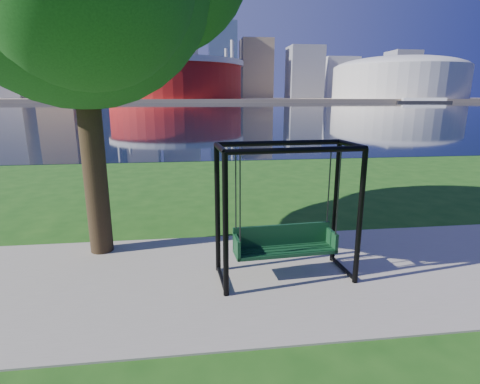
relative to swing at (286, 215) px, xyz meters
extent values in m
plane|color=#1E5114|center=(-0.60, 0.57, -1.16)|extent=(900.00, 900.00, 0.00)
cube|color=#9E937F|center=(-0.60, 0.07, -1.14)|extent=(120.00, 4.00, 0.03)
cube|color=black|center=(-0.60, 102.57, -1.15)|extent=(900.00, 180.00, 0.02)
cube|color=#937F60|center=(-0.60, 306.57, -0.16)|extent=(900.00, 228.00, 2.00)
cylinder|color=maroon|center=(-10.60, 235.57, 11.84)|extent=(80.00, 80.00, 22.00)
cylinder|color=silver|center=(-10.60, 235.57, 21.34)|extent=(83.00, 83.00, 3.00)
cylinder|color=silver|center=(22.31, 254.57, 16.84)|extent=(2.00, 2.00, 32.00)
cylinder|color=silver|center=(-43.51, 254.57, 16.84)|extent=(2.00, 2.00, 32.00)
cylinder|color=silver|center=(-43.51, 216.57, 16.84)|extent=(2.00, 2.00, 32.00)
cylinder|color=silver|center=(22.31, 216.57, 16.84)|extent=(2.00, 2.00, 32.00)
cylinder|color=beige|center=(134.40, 235.57, 10.84)|extent=(84.00, 84.00, 20.00)
ellipsoid|color=beige|center=(134.40, 235.57, 19.84)|extent=(84.00, 84.00, 15.12)
cube|color=gray|center=(-140.60, 310.57, 31.84)|extent=(28.00, 28.00, 62.00)
cube|color=#998466|center=(-100.60, 300.57, 44.84)|extent=(26.00, 26.00, 88.00)
cube|color=slate|center=(-70.60, 325.57, 48.34)|extent=(30.00, 24.00, 95.00)
cube|color=gray|center=(-40.60, 305.57, 36.84)|extent=(24.00, 24.00, 72.00)
cube|color=silver|center=(-10.60, 335.57, 40.84)|extent=(32.00, 28.00, 80.00)
cube|color=slate|center=(24.40, 310.57, 29.84)|extent=(22.00, 22.00, 58.00)
cube|color=#998466|center=(54.40, 325.57, 24.84)|extent=(26.00, 26.00, 48.00)
cube|color=gray|center=(94.40, 315.57, 21.84)|extent=(28.00, 24.00, 42.00)
cube|color=silver|center=(134.40, 340.57, 18.84)|extent=(30.00, 26.00, 36.00)
cube|color=gray|center=(184.40, 320.57, 20.84)|extent=(24.00, 24.00, 40.00)
cube|color=#998466|center=(224.40, 335.57, 16.84)|extent=(26.00, 26.00, 32.00)
cylinder|color=black|center=(-1.09, -0.56, 0.02)|extent=(0.10, 0.10, 2.35)
cylinder|color=black|center=(1.15, -0.41, 0.02)|extent=(0.10, 0.10, 2.35)
cylinder|color=black|center=(-1.15, 0.36, 0.02)|extent=(0.10, 0.10, 2.35)
cylinder|color=black|center=(1.09, 0.51, 0.02)|extent=(0.10, 0.10, 2.35)
cylinder|color=black|center=(0.03, -0.49, 1.19)|extent=(2.25, 0.24, 0.09)
cylinder|color=black|center=(-0.03, 0.43, 1.19)|extent=(2.25, 0.24, 0.09)
cylinder|color=black|center=(-1.12, -0.10, 1.19)|extent=(0.15, 0.92, 0.09)
cylinder|color=black|center=(-1.12, -0.10, -1.08)|extent=(0.13, 0.92, 0.07)
cylinder|color=black|center=(1.12, 0.05, 1.19)|extent=(0.15, 0.92, 0.09)
cylinder|color=black|center=(1.12, 0.05, -1.08)|extent=(0.13, 0.92, 0.07)
cube|color=black|center=(0.00, -0.03, -0.65)|extent=(1.81, 0.58, 0.06)
cube|color=black|center=(-0.01, 0.17, -0.42)|extent=(1.79, 0.17, 0.39)
cube|color=black|center=(-0.86, -0.09, -0.50)|extent=(0.08, 0.46, 0.35)
cube|color=black|center=(0.86, 0.03, -0.50)|extent=(0.08, 0.46, 0.35)
cylinder|color=#2C2C30|center=(-0.83, -0.27, 0.40)|extent=(0.03, 0.03, 1.48)
cylinder|color=#2C2C30|center=(0.86, -0.16, 0.40)|extent=(0.03, 0.03, 1.48)
cylinder|color=#2C2C30|center=(-0.85, 0.10, 0.40)|extent=(0.03, 0.03, 1.48)
cylinder|color=#2C2C30|center=(0.83, 0.22, 0.40)|extent=(0.03, 0.03, 1.48)
cylinder|color=black|center=(-3.49, 1.58, 1.11)|extent=(0.45, 0.45, 4.54)
cube|color=black|center=(122.03, 185.87, -0.61)|extent=(27.37, 15.64, 1.06)
cube|color=white|center=(122.03, 185.87, 0.72)|extent=(21.93, 12.60, 1.59)
camera|label=1|loc=(-1.55, -5.99, 1.98)|focal=28.00mm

